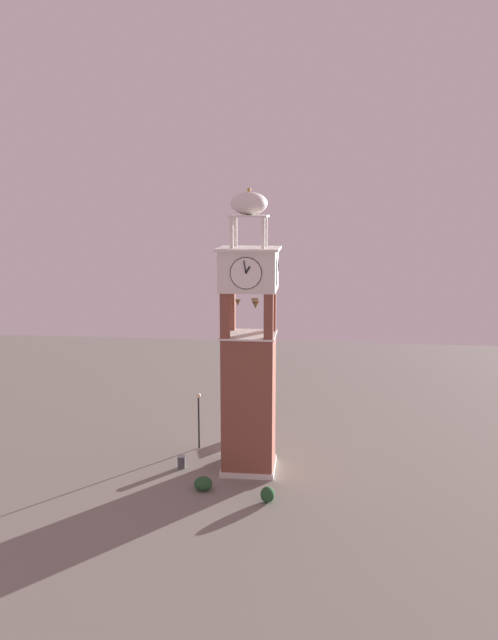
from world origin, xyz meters
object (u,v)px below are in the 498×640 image
(clock_tower, at_px, (249,360))
(lamp_post, at_px, (199,410))
(trash_bin, at_px, (182,462))
(park_bench, at_px, (257,428))

(clock_tower, height_order, lamp_post, clock_tower)
(clock_tower, relative_size, trash_bin, 22.60)
(clock_tower, bearing_deg, park_bench, -89.36)
(clock_tower, height_order, trash_bin, clock_tower)
(lamp_post, xyz_separation_m, trash_bin, (0.52, 3.53, -2.40))
(lamp_post, bearing_deg, clock_tower, 141.33)
(park_bench, height_order, trash_bin, park_bench)
(lamp_post, distance_m, trash_bin, 4.30)
(trash_bin, bearing_deg, lamp_post, -98.30)
(lamp_post, bearing_deg, park_bench, -140.05)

